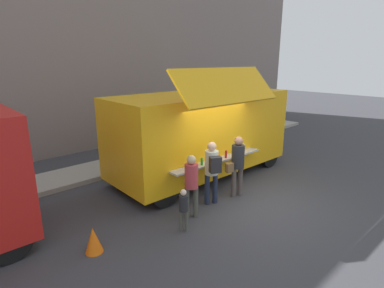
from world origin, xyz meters
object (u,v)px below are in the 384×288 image
object	(u,v)px
customer_mid_with_backpack	(212,167)
child_near_queue	(184,206)
food_truck_main	(202,131)
customer_rear_waiting	(191,181)
customer_front_ordering	(237,162)
trash_bin	(230,131)
traffic_cone_orange	(94,240)

from	to	relation	value
customer_mid_with_backpack	child_near_queue	world-z (taller)	customer_mid_with_backpack
customer_mid_with_backpack	child_near_queue	bearing A→B (deg)	134.67
food_truck_main	customer_rear_waiting	world-z (taller)	food_truck_main
food_truck_main	customer_front_ordering	xyz separation A→B (m)	(-0.49, -1.90, -0.47)
trash_bin	child_near_queue	size ratio (longest dim) A/B	0.84
trash_bin	customer_front_ordering	bearing A→B (deg)	-138.26
food_truck_main	child_near_queue	bearing A→B (deg)	-140.07
customer_rear_waiting	child_near_queue	distance (m)	0.75
trash_bin	customer_rear_waiting	distance (m)	7.78
food_truck_main	customer_rear_waiting	size ratio (longest dim) A/B	3.83
customer_mid_with_backpack	trash_bin	bearing A→B (deg)	-28.12
food_truck_main	customer_front_ordering	world-z (taller)	food_truck_main
customer_front_ordering	food_truck_main	bearing A→B (deg)	-1.42
customer_rear_waiting	child_near_queue	world-z (taller)	customer_rear_waiting
traffic_cone_orange	child_near_queue	distance (m)	2.00
customer_mid_with_backpack	customer_rear_waiting	distance (m)	0.89
food_truck_main	customer_rear_waiting	distance (m)	3.01
food_truck_main	traffic_cone_orange	size ratio (longest dim) A/B	11.25
trash_bin	customer_mid_with_backpack	distance (m)	6.98
customer_front_ordering	customer_mid_with_backpack	distance (m)	0.90
traffic_cone_orange	customer_rear_waiting	distance (m)	2.54
trash_bin	customer_front_ordering	xyz separation A→B (m)	(-4.74, -4.23, 0.61)
trash_bin	customer_rear_waiting	xyz separation A→B (m)	(-6.50, -4.24, 0.53)
child_near_queue	food_truck_main	bearing A→B (deg)	-0.32
customer_front_ordering	customer_mid_with_backpack	xyz separation A→B (m)	(-0.89, 0.13, 0.02)
child_near_queue	customer_mid_with_backpack	bearing A→B (deg)	-20.22
food_truck_main	customer_front_ordering	bearing A→B (deg)	-103.37
traffic_cone_orange	customer_mid_with_backpack	distance (m)	3.40
food_truck_main	customer_mid_with_backpack	bearing A→B (deg)	-126.76
customer_rear_waiting	child_near_queue	bearing A→B (deg)	156.71
customer_front_ordering	child_near_queue	xyz separation A→B (m)	(-2.32, -0.36, -0.43)
food_truck_main	customer_front_ordering	size ratio (longest dim) A/B	3.52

